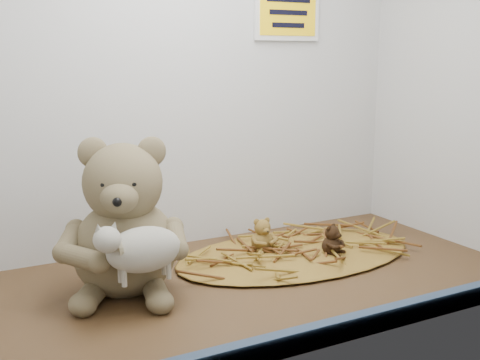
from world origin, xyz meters
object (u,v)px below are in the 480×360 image
mini_teddy_tan (262,233)px  main_teddy (124,216)px  mini_teddy_brown (331,238)px  toy_lamb (144,250)px

mini_teddy_tan → main_teddy: bearing=-168.5°
main_teddy → mini_teddy_brown: bearing=20.1°
main_teddy → mini_teddy_tan: bearing=34.5°
toy_lamb → mini_teddy_brown: 48.02cm
main_teddy → mini_teddy_brown: (46.75, -2.44, -10.53)cm
mini_teddy_tan → mini_teddy_brown: bearing=-36.3°
toy_lamb → mini_teddy_brown: (46.75, 8.35, -7.12)cm
main_teddy → mini_teddy_tan: main_teddy is taller
mini_teddy_tan → toy_lamb: bearing=-152.5°
main_teddy → mini_teddy_tan: (34.08, 6.88, -10.09)cm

